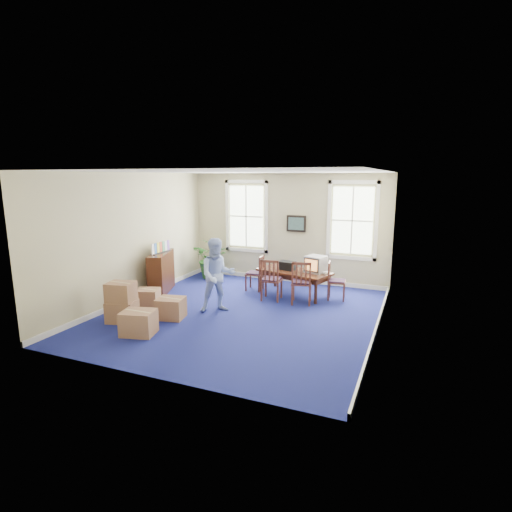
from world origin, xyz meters
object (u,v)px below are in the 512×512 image
at_px(potted_plant, 213,258).
at_px(man, 217,275).
at_px(cardboard_boxes, 134,301).
at_px(crt_tv, 316,264).
at_px(credenza, 161,273).
at_px(conference_table, 294,283).
at_px(chair_near_left, 272,279).

bearing_deg(potted_plant, man, -59.57).
height_order(man, cardboard_boxes, man).
xyz_separation_m(crt_tv, cardboard_boxes, (-3.19, -3.29, -0.41)).
height_order(credenza, potted_plant, potted_plant).
bearing_deg(credenza, cardboard_boxes, -90.54).
height_order(conference_table, crt_tv, crt_tv).
height_order(crt_tv, potted_plant, potted_plant).
bearing_deg(credenza, conference_table, -2.18).
bearing_deg(crt_tv, potted_plant, -174.40).
bearing_deg(chair_near_left, crt_tv, -149.94).
height_order(crt_tv, man, man).
distance_m(credenza, cardboard_boxes, 2.24).
xyz_separation_m(credenza, potted_plant, (0.56, 1.88, 0.08)).
bearing_deg(cardboard_boxes, crt_tv, 45.89).
height_order(chair_near_left, man, man).
bearing_deg(conference_table, man, -106.17).
bearing_deg(crt_tv, credenza, -146.23).
xyz_separation_m(conference_table, potted_plant, (-2.83, 0.73, 0.30)).
bearing_deg(potted_plant, cardboard_boxes, -86.96).
bearing_deg(chair_near_left, credenza, 3.29).
distance_m(crt_tv, man, 2.71).
height_order(credenza, cardboard_boxes, credenza).
height_order(potted_plant, cardboard_boxes, potted_plant).
xyz_separation_m(potted_plant, cardboard_boxes, (0.21, -3.98, -0.17)).
relative_size(conference_table, potted_plant, 1.53).
xyz_separation_m(conference_table, chair_near_left, (-0.39, -0.66, 0.21)).
height_order(crt_tv, cardboard_boxes, crt_tv).
distance_m(man, credenza, 2.32).
bearing_deg(credenza, man, -41.68).
bearing_deg(crt_tv, cardboard_boxes, -117.03).
height_order(man, potted_plant, man).
bearing_deg(man, credenza, 122.65).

